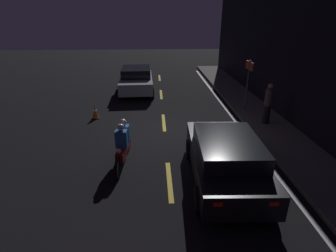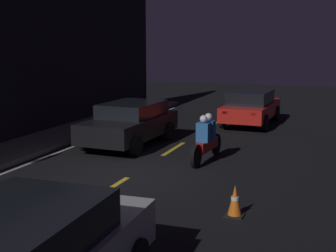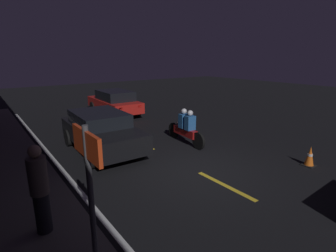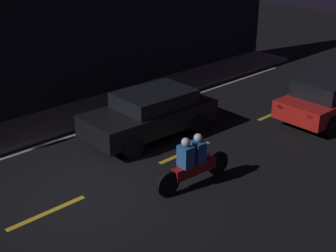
# 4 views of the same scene
# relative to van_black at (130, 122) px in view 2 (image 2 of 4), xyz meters

# --- Properties ---
(ground_plane) EXTENTS (56.00, 56.00, 0.00)m
(ground_plane) POSITION_rel_van_black_xyz_m (-3.55, -1.57, -0.77)
(ground_plane) COLOR black
(lane_dash_c) EXTENTS (2.00, 0.14, 0.01)m
(lane_dash_c) POSITION_rel_van_black_xyz_m (-4.55, -1.57, -0.77)
(lane_dash_c) COLOR gold
(lane_dash_c) RESTS_ON ground
(lane_dash_d) EXTENTS (2.00, 0.14, 0.01)m
(lane_dash_d) POSITION_rel_van_black_xyz_m (-0.05, -1.57, -0.77)
(lane_dash_d) COLOR gold
(lane_dash_d) RESTS_ON ground
(lane_dash_e) EXTENTS (2.00, 0.14, 0.01)m
(lane_dash_e) POSITION_rel_van_black_xyz_m (4.45, -1.57, -0.77)
(lane_dash_e) COLOR gold
(lane_dash_e) RESTS_ON ground
(lane_solid_kerb) EXTENTS (25.20, 0.14, 0.01)m
(lane_solid_kerb) POSITION_rel_van_black_xyz_m (-3.55, 1.69, -0.77)
(lane_solid_kerb) COLOR silver
(lane_solid_kerb) RESTS_ON ground
(van_black) EXTENTS (4.24, 2.08, 1.43)m
(van_black) POSITION_rel_van_black_xyz_m (0.00, 0.00, 0.00)
(van_black) COLOR black
(van_black) RESTS_ON ground
(taxi_red) EXTENTS (4.37, 1.96, 1.44)m
(taxi_red) POSITION_rel_van_black_xyz_m (5.38, -3.06, 0.00)
(taxi_red) COLOR red
(taxi_red) RESTS_ON ground
(motorcycle) EXTENTS (2.34, 0.41, 1.40)m
(motorcycle) POSITION_rel_van_black_xyz_m (-1.24, -2.99, -0.12)
(motorcycle) COLOR black
(motorcycle) RESTS_ON ground
(traffic_cone_near) EXTENTS (0.36, 0.36, 0.64)m
(traffic_cone_near) POSITION_rel_van_black_xyz_m (-5.23, -4.73, -0.46)
(traffic_cone_near) COLOR black
(traffic_cone_near) RESTS_ON ground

